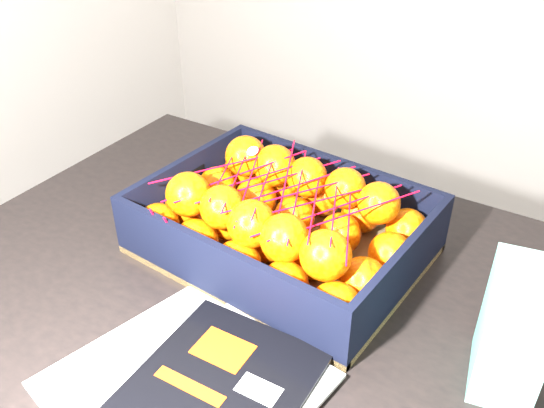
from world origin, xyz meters
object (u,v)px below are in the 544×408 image
Objects in this scene: produce_crate at (283,235)px; retail_carton at (514,330)px; magazine_stack at (193,390)px; table at (295,336)px.

produce_crate is 0.39m from retail_carton.
retail_carton is at bearing 40.39° from magazine_stack.
magazine_stack reaches higher than table.
table is 7.37× the size of retail_carton.
retail_carton is (0.39, -0.05, 0.05)m from produce_crate.
table is 0.17m from produce_crate.
produce_crate reaches higher than magazine_stack.
magazine_stack is at bearing -154.76° from retail_carton.
magazine_stack is at bearing -88.86° from table.
table is 3.76× the size of magazine_stack.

